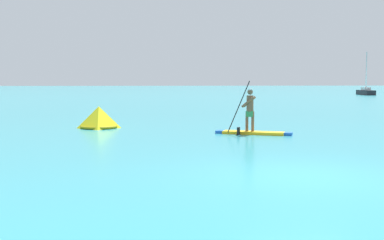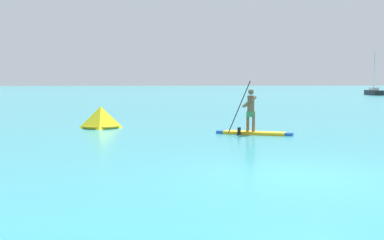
% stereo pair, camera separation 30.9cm
% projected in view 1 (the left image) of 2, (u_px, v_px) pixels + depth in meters
% --- Properties ---
extents(ground, '(440.00, 440.00, 0.00)m').
position_uv_depth(ground, '(301.00, 175.00, 10.22)').
color(ground, teal).
extents(paddleboarder_mid_center, '(2.79, 1.56, 2.06)m').
position_uv_depth(paddleboarder_mid_center, '(252.00, 124.00, 18.16)').
color(paddleboarder_mid_center, yellow).
rests_on(paddleboarder_mid_center, ground).
extents(race_marker_buoy, '(1.59, 1.59, 0.94)m').
position_uv_depth(race_marker_buoy, '(99.00, 119.00, 20.56)').
color(race_marker_buoy, yellow).
rests_on(race_marker_buoy, ground).
extents(sailboat_right_horizon, '(2.10, 5.36, 6.39)m').
position_uv_depth(sailboat_right_horizon, '(366.00, 89.00, 71.73)').
color(sailboat_right_horizon, black).
rests_on(sailboat_right_horizon, ground).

